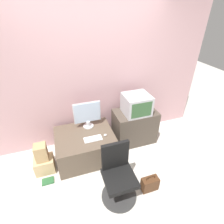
{
  "coord_description": "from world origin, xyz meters",
  "views": [
    {
      "loc": [
        -0.59,
        -1.52,
        2.41
      ],
      "look_at": [
        0.26,
        0.99,
        0.73
      ],
      "focal_mm": 28.0,
      "sensor_mm": 36.0,
      "label": 1
    }
  ],
  "objects_px": {
    "mouse": "(105,135)",
    "cardboard_box_lower": "(45,165)",
    "office_chair": "(118,177)",
    "book": "(48,181)",
    "main_monitor": "(87,115)",
    "crt_tv": "(136,104)",
    "keyboard": "(93,139)",
    "handbag": "(150,184)"
  },
  "relations": [
    {
      "from": "mouse",
      "to": "cardboard_box_lower",
      "type": "height_order",
      "value": "mouse"
    },
    {
      "from": "office_chair",
      "to": "book",
      "type": "height_order",
      "value": "office_chair"
    },
    {
      "from": "main_monitor",
      "to": "book",
      "type": "height_order",
      "value": "main_monitor"
    },
    {
      "from": "mouse",
      "to": "cardboard_box_lower",
      "type": "xyz_separation_m",
      "value": [
        -1.05,
        0.02,
        -0.37
      ]
    },
    {
      "from": "main_monitor",
      "to": "crt_tv",
      "type": "bearing_deg",
      "value": -7.92
    },
    {
      "from": "keyboard",
      "to": "office_chair",
      "type": "xyz_separation_m",
      "value": [
        0.17,
        -0.75,
        -0.12
      ]
    },
    {
      "from": "mouse",
      "to": "handbag",
      "type": "bearing_deg",
      "value": -63.26
    },
    {
      "from": "main_monitor",
      "to": "crt_tv",
      "type": "height_order",
      "value": "crt_tv"
    },
    {
      "from": "main_monitor",
      "to": "handbag",
      "type": "xyz_separation_m",
      "value": [
        0.65,
        -1.2,
        -0.62
      ]
    },
    {
      "from": "book",
      "to": "office_chair",
      "type": "bearing_deg",
      "value": -28.62
    },
    {
      "from": "mouse",
      "to": "office_chair",
      "type": "distance_m",
      "value": 0.78
    },
    {
      "from": "handbag",
      "to": "book",
      "type": "height_order",
      "value": "handbag"
    },
    {
      "from": "cardboard_box_lower",
      "to": "mouse",
      "type": "bearing_deg",
      "value": -0.83
    },
    {
      "from": "keyboard",
      "to": "mouse",
      "type": "relative_size",
      "value": 5.22
    },
    {
      "from": "mouse",
      "to": "office_chair",
      "type": "relative_size",
      "value": 0.07
    },
    {
      "from": "handbag",
      "to": "book",
      "type": "relative_size",
      "value": 1.76
    },
    {
      "from": "crt_tv",
      "to": "office_chair",
      "type": "height_order",
      "value": "crt_tv"
    },
    {
      "from": "cardboard_box_lower",
      "to": "main_monitor",
      "type": "bearing_deg",
      "value": 21.88
    },
    {
      "from": "mouse",
      "to": "handbag",
      "type": "height_order",
      "value": "mouse"
    },
    {
      "from": "main_monitor",
      "to": "handbag",
      "type": "height_order",
      "value": "main_monitor"
    },
    {
      "from": "cardboard_box_lower",
      "to": "handbag",
      "type": "relative_size",
      "value": 0.97
    },
    {
      "from": "office_chair",
      "to": "main_monitor",
      "type": "bearing_deg",
      "value": 98.63
    },
    {
      "from": "main_monitor",
      "to": "cardboard_box_lower",
      "type": "bearing_deg",
      "value": -158.12
    },
    {
      "from": "crt_tv",
      "to": "main_monitor",
      "type": "bearing_deg",
      "value": 172.08
    },
    {
      "from": "keyboard",
      "to": "mouse",
      "type": "distance_m",
      "value": 0.22
    },
    {
      "from": "main_monitor",
      "to": "crt_tv",
      "type": "relative_size",
      "value": 1.07
    },
    {
      "from": "main_monitor",
      "to": "crt_tv",
      "type": "xyz_separation_m",
      "value": [
        0.88,
        -0.12,
        0.11
      ]
    },
    {
      "from": "main_monitor",
      "to": "handbag",
      "type": "bearing_deg",
      "value": -61.76
    },
    {
      "from": "keyboard",
      "to": "book",
      "type": "xyz_separation_m",
      "value": [
        -0.81,
        -0.21,
        -0.48
      ]
    },
    {
      "from": "handbag",
      "to": "office_chair",
      "type": "bearing_deg",
      "value": 170.04
    },
    {
      "from": "keyboard",
      "to": "mouse",
      "type": "bearing_deg",
      "value": 5.59
    },
    {
      "from": "office_chair",
      "to": "handbag",
      "type": "height_order",
      "value": "office_chair"
    },
    {
      "from": "crt_tv",
      "to": "book",
      "type": "height_order",
      "value": "crt_tv"
    },
    {
      "from": "keyboard",
      "to": "handbag",
      "type": "distance_m",
      "value": 1.12
    },
    {
      "from": "keyboard",
      "to": "cardboard_box_lower",
      "type": "height_order",
      "value": "keyboard"
    },
    {
      "from": "handbag",
      "to": "crt_tv",
      "type": "bearing_deg",
      "value": 77.85
    },
    {
      "from": "crt_tv",
      "to": "book",
      "type": "xyz_separation_m",
      "value": [
        -1.69,
        -0.46,
        -0.84
      ]
    },
    {
      "from": "main_monitor",
      "to": "mouse",
      "type": "height_order",
      "value": "main_monitor"
    },
    {
      "from": "mouse",
      "to": "cardboard_box_lower",
      "type": "bearing_deg",
      "value": 179.17
    },
    {
      "from": "office_chair",
      "to": "book",
      "type": "distance_m",
      "value": 1.17
    },
    {
      "from": "handbag",
      "to": "book",
      "type": "distance_m",
      "value": 1.58
    },
    {
      "from": "crt_tv",
      "to": "cardboard_box_lower",
      "type": "relative_size",
      "value": 1.5
    }
  ]
}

